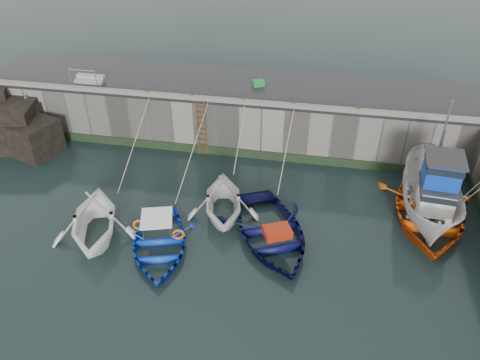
% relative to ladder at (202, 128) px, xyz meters
% --- Properties ---
extents(ground, '(120.00, 120.00, 0.00)m').
position_rel_ladder_xyz_m(ground, '(2.00, -9.91, -1.59)').
color(ground, black).
rests_on(ground, ground).
extents(quay_back, '(30.00, 5.00, 3.00)m').
position_rel_ladder_xyz_m(quay_back, '(2.00, 2.59, -0.09)').
color(quay_back, slate).
rests_on(quay_back, ground).
extents(road_back, '(30.00, 5.00, 0.16)m').
position_rel_ladder_xyz_m(road_back, '(2.00, 2.59, 1.49)').
color(road_back, black).
rests_on(road_back, quay_back).
extents(kerb_back, '(30.00, 0.30, 0.20)m').
position_rel_ladder_xyz_m(kerb_back, '(2.00, 0.24, 1.67)').
color(kerb_back, slate).
rests_on(kerb_back, road_back).
extents(algae_back, '(30.00, 0.08, 0.50)m').
position_rel_ladder_xyz_m(algae_back, '(2.00, 0.05, -1.34)').
color(algae_back, black).
rests_on(algae_back, ground).
extents(rock_outcrop, '(5.85, 4.24, 3.41)m').
position_rel_ladder_xyz_m(rock_outcrop, '(-10.92, -0.80, -0.33)').
color(rock_outcrop, black).
rests_on(rock_outcrop, ground).
extents(ladder, '(0.51, 0.08, 3.20)m').
position_rel_ladder_xyz_m(ladder, '(0.00, 0.00, 0.00)').
color(ladder, '#3F1E0F').
rests_on(ladder, ground).
extents(boat_near_white, '(5.27, 5.66, 2.43)m').
position_rel_ladder_xyz_m(boat_near_white, '(-2.92, -7.44, -1.59)').
color(boat_near_white, white).
rests_on(boat_near_white, ground).
extents(boat_near_white_rope, '(0.04, 5.66, 3.10)m').
position_rel_ladder_xyz_m(boat_near_white_rope, '(-2.92, -2.43, -1.59)').
color(boat_near_white_rope, tan).
rests_on(boat_near_white_rope, ground).
extents(boat_near_blue, '(4.63, 5.57, 0.99)m').
position_rel_ladder_xyz_m(boat_near_blue, '(0.02, -7.75, -1.59)').
color(boat_near_blue, '#0D3BC5').
rests_on(boat_near_blue, ground).
extents(boat_near_blue_rope, '(0.04, 5.94, 3.10)m').
position_rel_ladder_xyz_m(boat_near_blue_rope, '(0.02, -2.58, -1.59)').
color(boat_near_blue_rope, tan).
rests_on(boat_near_blue_rope, ground).
extents(boat_near_blacktrim, '(4.49, 4.93, 2.23)m').
position_rel_ladder_xyz_m(boat_near_blacktrim, '(2.22, -4.97, -1.59)').
color(boat_near_blacktrim, silver).
rests_on(boat_near_blacktrim, ground).
extents(boat_near_blacktrim_rope, '(0.04, 3.64, 3.10)m').
position_rel_ladder_xyz_m(boat_near_blacktrim_rope, '(2.22, -1.19, -1.59)').
color(boat_near_blacktrim_rope, tan).
rests_on(boat_near_blacktrim_rope, ground).
extents(boat_near_navy, '(6.11, 6.90, 1.18)m').
position_rel_ladder_xyz_m(boat_near_navy, '(4.59, -6.26, -1.59)').
color(boat_near_navy, '#090B38').
rests_on(boat_near_navy, ground).
extents(boat_near_navy_rope, '(0.04, 4.64, 3.10)m').
position_rel_ladder_xyz_m(boat_near_navy_rope, '(4.59, -1.84, -1.59)').
color(boat_near_navy_rope, tan).
rests_on(boat_near_navy_rope, ground).
extents(boat_far_white, '(3.04, 6.87, 5.58)m').
position_rel_ladder_xyz_m(boat_far_white, '(11.50, -3.36, -0.51)').
color(boat_far_white, silver).
rests_on(boat_far_white, ground).
extents(boat_far_orange, '(5.16, 6.88, 4.36)m').
position_rel_ladder_xyz_m(boat_far_orange, '(11.50, -3.59, -1.16)').
color(boat_far_orange, '#FF5E0D').
rests_on(boat_far_orange, ground).
extents(fish_crate, '(0.71, 0.62, 0.31)m').
position_rel_ladder_xyz_m(fish_crate, '(2.67, 2.55, 1.73)').
color(fish_crate, '#18852F').
rests_on(fish_crate, road_back).
extents(railing, '(1.60, 1.05, 1.00)m').
position_rel_ladder_xyz_m(railing, '(-6.75, 1.33, 1.77)').
color(railing, '#A5A8AD').
rests_on(railing, road_back).
extents(bollard_a, '(0.18, 0.18, 0.28)m').
position_rel_ladder_xyz_m(bollard_a, '(-3.00, 0.34, 1.71)').
color(bollard_a, '#3F1E0F').
rests_on(bollard_a, road_back).
extents(bollard_b, '(0.18, 0.18, 0.28)m').
position_rel_ladder_xyz_m(bollard_b, '(-0.50, 0.34, 1.71)').
color(bollard_b, '#3F1E0F').
rests_on(bollard_b, road_back).
extents(bollard_c, '(0.18, 0.18, 0.28)m').
position_rel_ladder_xyz_m(bollard_c, '(2.20, 0.34, 1.71)').
color(bollard_c, '#3F1E0F').
rests_on(bollard_c, road_back).
extents(bollard_d, '(0.18, 0.18, 0.28)m').
position_rel_ladder_xyz_m(bollard_d, '(4.80, 0.34, 1.71)').
color(bollard_d, '#3F1E0F').
rests_on(bollard_d, road_back).
extents(bollard_e, '(0.18, 0.18, 0.28)m').
position_rel_ladder_xyz_m(bollard_e, '(8.00, 0.34, 1.71)').
color(bollard_e, '#3F1E0F').
rests_on(bollard_e, road_back).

